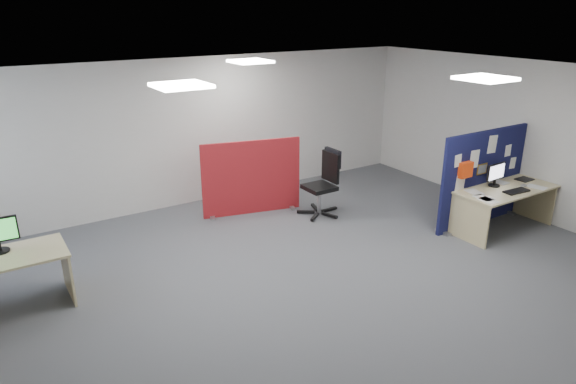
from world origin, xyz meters
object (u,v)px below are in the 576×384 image
main_desk (503,197)px  red_divider (252,178)px  navy_divider (482,178)px  office_chair (325,179)px  monitor_main (496,174)px

main_desk → red_divider: size_ratio=1.02×
navy_divider → office_chair: size_ratio=1.72×
navy_divider → main_desk: (0.12, -0.35, -0.26)m
monitor_main → office_chair: size_ratio=0.38×
monitor_main → red_divider: red_divider is taller
main_desk → navy_divider: bearing=108.4°
navy_divider → red_divider: (-3.04, 2.50, -0.16)m
monitor_main → red_divider: bearing=135.2°
main_desk → monitor_main: (-0.07, 0.14, 0.39)m
red_divider → monitor_main: bearing=-27.9°
navy_divider → monitor_main: navy_divider is taller
red_divider → office_chair: 1.30m
monitor_main → office_chair: (-2.00, 1.99, -0.29)m
monitor_main → office_chair: bearing=131.6°
navy_divider → office_chair: navy_divider is taller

